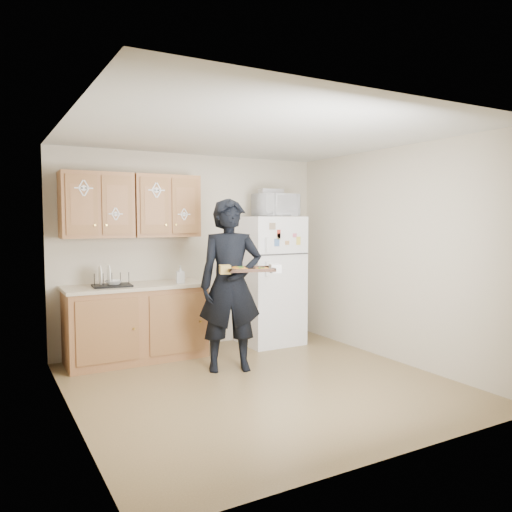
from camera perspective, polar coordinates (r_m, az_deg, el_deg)
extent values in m
plane|color=brown|center=(5.20, 0.59, -14.43)|extent=(3.60, 3.60, 0.00)
plane|color=beige|center=(5.00, 0.61, 13.84)|extent=(3.60, 3.60, 0.00)
cube|color=#C2B59D|center=(6.57, -7.22, 0.56)|extent=(3.60, 0.04, 2.50)
cube|color=#C2B59D|center=(3.51, 15.38, -2.68)|extent=(3.60, 0.04, 2.50)
cube|color=#C2B59D|center=(4.35, -20.47, -1.50)|extent=(0.04, 3.60, 2.50)
cube|color=#C2B59D|center=(6.04, 15.58, 0.13)|extent=(0.04, 3.60, 2.50)
cube|color=white|center=(6.69, 1.58, -2.78)|extent=(0.75, 0.70, 1.70)
cube|color=#925A32|center=(6.10, -13.50, -7.57)|extent=(1.60, 0.60, 0.86)
cube|color=beige|center=(6.03, -13.57, -3.38)|extent=(1.64, 0.64, 0.04)
cube|color=#925A32|center=(6.02, -17.76, 5.55)|extent=(0.80, 0.33, 0.75)
cube|color=#925A32|center=(6.23, -10.32, 5.63)|extent=(0.80, 0.33, 0.75)
cube|color=gold|center=(7.28, 4.11, -7.73)|extent=(0.20, 0.07, 0.32)
imported|color=black|center=(5.48, -2.93, -3.34)|extent=(0.79, 0.64, 1.89)
cube|color=black|center=(5.25, -0.65, -1.59)|extent=(0.56, 0.48, 0.04)
cylinder|color=orange|center=(5.15, -1.71, -1.51)|extent=(0.16, 0.16, 0.02)
cylinder|color=orange|center=(5.19, 0.72, -1.46)|extent=(0.16, 0.16, 0.02)
cylinder|color=orange|center=(5.30, -1.99, -1.34)|extent=(0.16, 0.16, 0.02)
imported|color=white|center=(6.63, 2.26, 5.82)|extent=(0.57, 0.41, 0.30)
cube|color=#ADAEB4|center=(6.64, 1.70, 7.39)|extent=(0.33, 0.26, 0.06)
cube|color=black|center=(5.91, -16.15, -2.54)|extent=(0.45, 0.35, 0.17)
imported|color=white|center=(5.92, -15.91, -2.91)|extent=(0.25, 0.25, 0.05)
imported|color=white|center=(6.04, -8.65, -2.10)|extent=(0.11, 0.12, 0.21)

